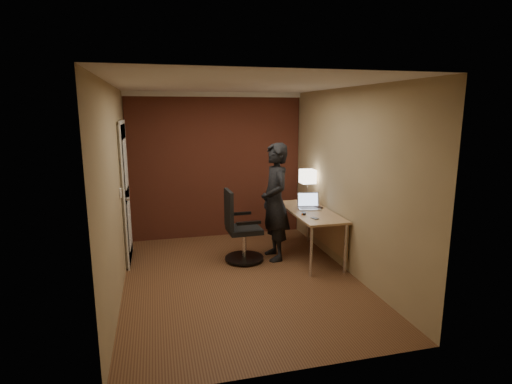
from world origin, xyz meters
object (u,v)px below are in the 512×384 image
laptop (309,204)px  office_chair (240,231)px  desk (314,218)px  person (275,202)px  desk_lamp (308,177)px  phone (315,218)px  mouse (304,213)px  wallet (319,207)px

laptop → office_chair: bearing=-177.1°
desk → person: 0.66m
desk_lamp → phone: desk_lamp is taller
mouse → phone: (0.07, -0.25, -0.01)m
desk → laptop: bearing=106.6°
mouse → person: (-0.35, 0.28, 0.12)m
laptop → mouse: (-0.21, -0.34, -0.05)m
phone → wallet: size_ratio=1.05×
desk → mouse: bearing=-142.1°
desk → mouse: 0.35m
desk → wallet: bearing=44.7°
phone → person: size_ratio=0.07×
laptop → mouse: laptop is taller
desk → laptop: size_ratio=4.06×
wallet → person: bearing=-178.6°
phone → wallet: wallet is taller
desk_lamp → office_chair: 1.47m
desk → laptop: 0.24m
desk_lamp → wallet: (0.02, -0.43, -0.41)m
desk_lamp → mouse: 0.90m
desk → desk_lamp: 0.77m
desk_lamp → laptop: 0.55m
desk_lamp → person: (-0.68, -0.45, -0.28)m
desk_lamp → mouse: bearing=-114.6°
laptop → phone: bearing=-103.3°
mouse → desk: bearing=62.6°
desk_lamp → laptop: size_ratio=1.45×
person → mouse: bearing=48.9°
phone → person: person is taller
mouse → person: size_ratio=0.06×
phone → person: 0.69m
laptop → wallet: laptop is taller
mouse → phone: mouse is taller
mouse → wallet: 0.47m
desk_lamp → mouse: (-0.34, -0.73, -0.40)m
desk_lamp → laptop: bearing=-108.2°
wallet → desk_lamp: bearing=92.8°
mouse → phone: bearing=-50.8°
wallet → person: 0.72m
wallet → desk: bearing=-135.3°
office_chair → person: (0.54, 0.00, 0.40)m
desk_lamp → wallet: desk_lamp is taller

